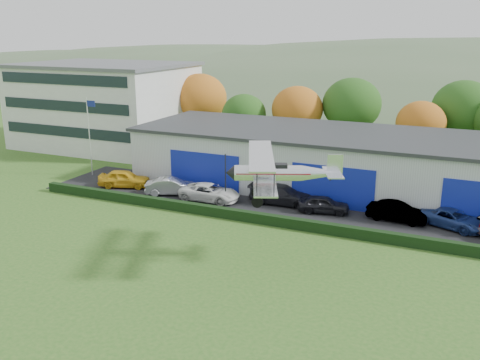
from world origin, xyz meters
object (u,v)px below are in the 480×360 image
at_px(hangar, 349,161).
at_px(car_3, 282,195).
at_px(flagpole, 90,130).
at_px(car_4, 324,204).
at_px(car_0, 124,179).
at_px(car_2, 210,192).
at_px(car_1, 171,186).
at_px(car_6, 452,219).
at_px(car_5, 397,212).
at_px(biplane, 278,171).
at_px(office_block, 106,104).

distance_m(hangar, car_3, 8.15).
distance_m(flagpole, car_4, 25.01).
distance_m(car_0, car_2, 9.27).
height_order(hangar, car_4, hangar).
distance_m(car_1, car_2, 3.97).
distance_m(car_2, car_6, 19.70).
distance_m(car_5, biplane, 13.08).
bearing_deg(office_block, car_6, -18.08).
bearing_deg(car_3, car_1, 94.98).
distance_m(car_4, car_5, 5.74).
bearing_deg(car_6, car_3, 113.25).
xyz_separation_m(car_2, car_4, (9.90, 0.96, -0.03)).
distance_m(hangar, car_6, 11.84).
bearing_deg(flagpole, car_1, -12.47).
bearing_deg(biplane, office_block, 119.95).
distance_m(hangar, car_4, 7.80).
bearing_deg(flagpole, hangar, 13.51).
height_order(office_block, car_1, office_block).
relative_size(car_5, biplane, 0.56).
xyz_separation_m(hangar, flagpole, (-24.88, -5.98, 2.13)).
bearing_deg(car_0, flagpole, 49.52).
bearing_deg(flagpole, car_4, -3.68).
relative_size(car_3, car_4, 1.37).
bearing_deg(car_2, car_3, -75.93).
xyz_separation_m(car_1, car_3, (10.03, 1.55, 0.06)).
bearing_deg(car_6, flagpole, 111.94).
bearing_deg(car_3, office_block, 60.63).
bearing_deg(car_4, flagpole, 75.14).
bearing_deg(flagpole, car_6, -1.44).
xyz_separation_m(hangar, car_4, (-0.26, -7.56, -1.90)).
bearing_deg(car_4, car_6, -96.96).
distance_m(office_block, car_1, 24.74).
relative_size(flagpole, car_5, 1.76).
distance_m(car_6, biplane, 15.61).
height_order(car_0, car_5, car_0).
xyz_separation_m(car_3, biplane, (3.41, -10.69, 5.05)).
bearing_deg(car_1, car_3, -105.94).
height_order(car_1, car_5, car_1).
height_order(flagpole, car_3, flagpole).
distance_m(office_block, car_0, 20.82).
height_order(car_3, car_5, car_3).
distance_m(flagpole, biplane, 26.83).
height_order(car_2, car_3, car_3).
relative_size(car_6, biplane, 0.60).
bearing_deg(car_6, car_4, 117.61).
height_order(car_3, car_4, car_3).
xyz_separation_m(car_0, biplane, (18.73, -9.36, 5.05)).
relative_size(hangar, car_6, 8.23).
xyz_separation_m(flagpole, car_5, (30.36, -1.18, -3.98)).
height_order(hangar, office_block, office_block).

